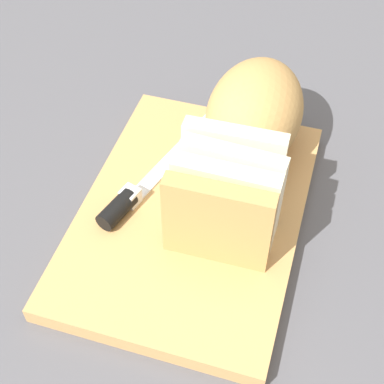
% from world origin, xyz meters
% --- Properties ---
extents(ground_plane, '(3.00, 3.00, 0.00)m').
position_xyz_m(ground_plane, '(0.00, 0.00, 0.00)').
color(ground_plane, '#4C4C51').
extents(cutting_board, '(0.38, 0.27, 0.02)m').
position_xyz_m(cutting_board, '(0.00, 0.00, 0.01)').
color(cutting_board, tan).
rests_on(cutting_board, ground_plane).
extents(bread_loaf, '(0.29, 0.13, 0.11)m').
position_xyz_m(bread_loaf, '(-0.09, 0.04, 0.08)').
color(bread_loaf, tan).
rests_on(bread_loaf, cutting_board).
extents(bread_knife, '(0.27, 0.09, 0.02)m').
position_xyz_m(bread_knife, '(0.00, -0.07, 0.03)').
color(bread_knife, silver).
rests_on(bread_knife, cutting_board).
extents(crumb_near_knife, '(0.01, 0.01, 0.01)m').
position_xyz_m(crumb_near_knife, '(0.02, -0.00, 0.03)').
color(crumb_near_knife, '#996633').
rests_on(crumb_near_knife, cutting_board).
extents(crumb_near_loaf, '(0.00, 0.00, 0.00)m').
position_xyz_m(crumb_near_loaf, '(-0.01, 0.05, 0.02)').
color(crumb_near_loaf, '#996633').
rests_on(crumb_near_loaf, cutting_board).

